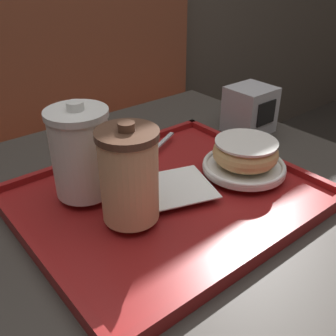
# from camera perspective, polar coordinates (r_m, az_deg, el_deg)

# --- Properties ---
(booth_bench) EXTENTS (1.23, 0.44, 1.00)m
(booth_bench) POSITION_cam_1_polar(r_m,az_deg,el_deg) (1.60, -11.64, 0.49)
(booth_bench) COLOR brown
(booth_bench) RESTS_ON ground_plane
(cafe_table) EXTENTS (0.80, 0.85, 0.71)m
(cafe_table) POSITION_cam_1_polar(r_m,az_deg,el_deg) (0.76, 2.08, -16.02)
(cafe_table) COLOR #38332D
(cafe_table) RESTS_ON ground_plane
(serving_tray) EXTENTS (0.46, 0.39, 0.02)m
(serving_tray) POSITION_cam_1_polar(r_m,az_deg,el_deg) (0.65, 0.00, -4.36)
(serving_tray) COLOR maroon
(serving_tray) RESTS_ON cafe_table
(napkin_paper) EXTENTS (0.16, 0.14, 0.00)m
(napkin_paper) POSITION_cam_1_polar(r_m,az_deg,el_deg) (0.64, 0.53, -2.87)
(napkin_paper) COLOR white
(napkin_paper) RESTS_ON serving_tray
(coffee_cup_front) EXTENTS (0.09, 0.09, 0.15)m
(coffee_cup_front) POSITION_cam_1_polar(r_m,az_deg,el_deg) (0.54, -5.42, -1.18)
(coffee_cup_front) COLOR #E0B784
(coffee_cup_front) RESTS_ON serving_tray
(coffee_cup_rear) EXTENTS (0.10, 0.10, 0.15)m
(coffee_cup_rear) POSITION_cam_1_polar(r_m,az_deg,el_deg) (0.62, -12.55, 2.29)
(coffee_cup_rear) COLOR white
(coffee_cup_rear) RESTS_ON serving_tray
(plate_with_chocolate_donut) EXTENTS (0.15, 0.15, 0.01)m
(plate_with_chocolate_donut) POSITION_cam_1_polar(r_m,az_deg,el_deg) (0.71, 10.95, 0.28)
(plate_with_chocolate_donut) COLOR white
(plate_with_chocolate_donut) RESTS_ON serving_tray
(donut_chocolate_glazed) EXTENTS (0.11, 0.11, 0.04)m
(donut_chocolate_glazed) POSITION_cam_1_polar(r_m,az_deg,el_deg) (0.69, 11.17, 2.31)
(donut_chocolate_glazed) COLOR #DBB270
(donut_chocolate_glazed) RESTS_ON plate_with_chocolate_donut
(spoon) EXTENTS (0.15, 0.08, 0.01)m
(spoon) POSITION_cam_1_polar(r_m,az_deg,el_deg) (0.73, -3.20, 1.75)
(spoon) COLOR silver
(spoon) RESTS_ON serving_tray
(napkin_dispenser) EXTENTS (0.09, 0.09, 0.10)m
(napkin_dispenser) POSITION_cam_1_polar(r_m,az_deg,el_deg) (0.90, 11.81, 8.30)
(napkin_dispenser) COLOR #B7B7BC
(napkin_dispenser) RESTS_ON cafe_table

